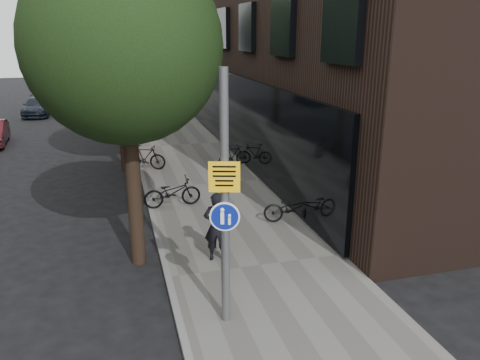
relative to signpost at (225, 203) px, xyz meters
name	(u,v)px	position (x,y,z in m)	size (l,w,h in m)	color
ground	(303,358)	(1.09, -1.34, -2.60)	(120.00, 120.00, 0.00)	black
sidewalk	(206,185)	(1.34, 8.66, -2.54)	(4.50, 60.00, 0.12)	#64625C
curb_edge	(146,190)	(-0.91, 8.66, -2.53)	(0.15, 60.00, 0.13)	slate
street_tree_near	(127,54)	(-1.43, 3.30, 2.51)	(4.40, 4.40, 7.50)	black
street_tree_mid	(118,45)	(-1.43, 11.80, 2.52)	(5.00, 5.00, 7.80)	black
street_tree_far	(114,41)	(-1.43, 20.80, 2.52)	(5.00, 5.00, 7.80)	black
signpost	(225,203)	(0.00, 0.00, 0.00)	(0.55, 0.19, 4.91)	#595B5E
pedestrian	(217,227)	(0.39, 2.54, -1.59)	(0.65, 0.43, 1.78)	black
parked_bike_facade_near	(292,208)	(3.09, 4.32, -2.03)	(0.60, 1.72, 0.90)	black
parked_bike_facade_far	(233,155)	(2.95, 10.87, -2.04)	(0.41, 1.47, 0.88)	black
parked_bike_curb_near	(172,192)	(-0.19, 6.61, -1.99)	(0.65, 1.85, 0.97)	black
parked_bike_curb_far	(145,157)	(-0.71, 11.26, -1.96)	(0.49, 1.72, 1.04)	black
parked_car_far	(38,106)	(-6.87, 27.38, -1.97)	(1.75, 4.30, 1.25)	black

